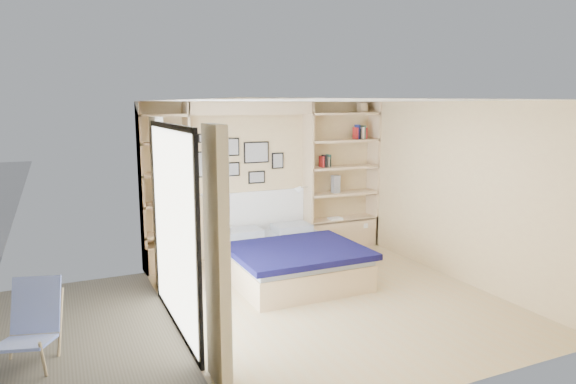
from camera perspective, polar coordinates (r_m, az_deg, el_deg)
name	(u,v)px	position (r m, az deg, el deg)	size (l,w,h in m)	color
ground	(332,300)	(6.70, 4.88, -11.82)	(4.50, 4.50, 0.00)	tan
room_shell	(259,199)	(7.57, -3.23, -0.80)	(4.50, 4.50, 4.50)	#D8BE81
bed	(287,258)	(7.41, -0.15, -7.36)	(1.77, 2.30, 1.07)	#DCB788
photo_gallery	(239,159)	(8.13, -5.51, 3.65)	(1.48, 0.02, 0.82)	black
reading_lamps	(253,192)	(8.04, -3.91, -0.02)	(1.92, 0.12, 0.15)	silver
shelf_decor	(328,151)	(8.60, 4.49, 4.62)	(3.56, 0.23, 2.03)	#A51E1E
deck	(13,357)	(5.97, -28.22, -15.82)	(3.20, 4.00, 0.05)	#716653
deck_chair	(30,325)	(5.62, -26.73, -13.06)	(0.68, 0.89, 0.80)	tan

